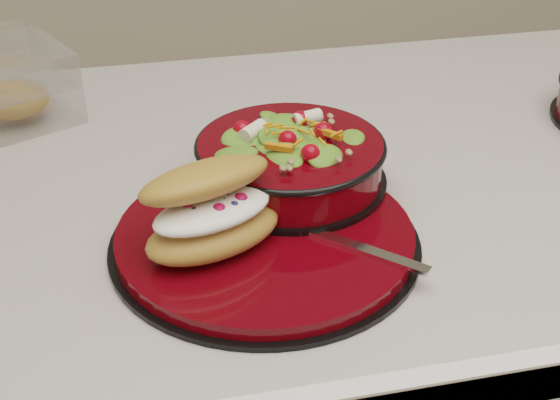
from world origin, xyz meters
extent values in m
cube|color=#BAB3AA|center=(0.00, 0.00, 0.88)|extent=(1.24, 0.74, 0.04)
cube|color=white|center=(0.00, -0.36, 0.88)|extent=(1.24, 0.02, 0.05)
cylinder|color=black|center=(-0.14, -0.15, 0.90)|extent=(0.31, 0.31, 0.01)
cylinder|color=#4D0207|center=(-0.14, -0.15, 0.91)|extent=(0.30, 0.30, 0.01)
torus|color=black|center=(-0.13, -0.16, 0.92)|extent=(0.17, 0.17, 0.01)
cylinder|color=black|center=(-0.10, -0.07, 0.92)|extent=(0.21, 0.21, 0.01)
cylinder|color=#4D0207|center=(-0.10, -0.07, 0.95)|extent=(0.20, 0.20, 0.04)
torus|color=black|center=(-0.10, -0.07, 0.97)|extent=(0.21, 0.21, 0.01)
ellipsoid|color=#4B7922|center=(-0.10, -0.07, 0.96)|extent=(0.17, 0.17, 0.07)
sphere|color=#BE0710|center=(-0.05, -0.07, 1.00)|extent=(0.02, 0.02, 0.02)
sphere|color=#BE0710|center=(-0.08, -0.03, 1.00)|extent=(0.02, 0.02, 0.02)
sphere|color=#BE0710|center=(-0.13, -0.04, 1.00)|extent=(0.02, 0.02, 0.02)
sphere|color=#BE0710|center=(-0.13, -0.09, 1.00)|extent=(0.02, 0.02, 0.02)
sphere|color=#BE0710|center=(-0.08, -0.10, 1.00)|extent=(0.02, 0.02, 0.02)
cylinder|color=silver|center=(-0.07, -0.03, 1.00)|extent=(0.03, 0.04, 0.02)
cylinder|color=silver|center=(-0.13, -0.05, 1.00)|extent=(0.04, 0.03, 0.02)
cube|color=orange|center=(-0.11, -0.09, 1.00)|extent=(0.03, 0.03, 0.01)
cube|color=orange|center=(-0.05, -0.07, 1.00)|extent=(0.03, 0.02, 0.01)
ellipsoid|color=#B67737|center=(-0.20, -0.17, 0.94)|extent=(0.16, 0.12, 0.04)
ellipsoid|color=white|center=(-0.20, -0.17, 0.96)|extent=(0.13, 0.10, 0.02)
ellipsoid|color=#B67737|center=(-0.20, -0.15, 0.99)|extent=(0.15, 0.11, 0.03)
sphere|color=#B30C31|center=(-0.22, -0.17, 0.97)|extent=(0.01, 0.01, 0.01)
sphere|color=#B30C31|center=(-0.19, -0.18, 0.97)|extent=(0.01, 0.01, 0.01)
sphere|color=#B30C31|center=(-0.17, -0.17, 0.97)|extent=(0.01, 0.01, 0.01)
sphere|color=#B30C31|center=(-0.21, -0.16, 0.97)|extent=(0.01, 0.01, 0.01)
sphere|color=#191947|center=(-0.20, -0.17, 0.97)|extent=(0.01, 0.01, 0.01)
sphere|color=#191947|center=(-0.18, -0.17, 0.97)|extent=(0.01, 0.01, 0.01)
sphere|color=#191947|center=(-0.20, -0.18, 0.97)|extent=(0.01, 0.01, 0.01)
sphere|color=#191947|center=(-0.18, -0.18, 0.97)|extent=(0.01, 0.01, 0.01)
sphere|color=#191947|center=(-0.21, -0.18, 0.97)|extent=(0.01, 0.01, 0.01)
sphere|color=#191947|center=(-0.18, -0.16, 0.97)|extent=(0.01, 0.01, 0.01)
cube|color=silver|center=(-0.06, -0.21, 0.92)|extent=(0.11, 0.10, 0.00)
cube|color=silver|center=(-0.12, -0.15, 0.92)|extent=(0.05, 0.05, 0.00)
ellipsoid|color=#B67737|center=(-0.40, 0.21, 0.93)|extent=(0.09, 0.08, 0.05)
camera|label=1|loc=(-0.27, -0.78, 1.35)|focal=50.00mm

